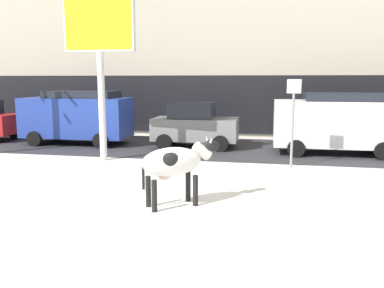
{
  "coord_description": "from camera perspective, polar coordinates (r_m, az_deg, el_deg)",
  "views": [
    {
      "loc": [
        2.04,
        -8.13,
        2.83
      ],
      "look_at": [
        -0.06,
        2.3,
        1.1
      ],
      "focal_mm": 37.52,
      "sensor_mm": 36.0,
      "label": 1
    }
  ],
  "objects": [
    {
      "name": "car_grey_hatchback",
      "position": [
        16.72,
        0.39,
        2.69
      ],
      "size": [
        3.52,
        1.96,
        1.86
      ],
      "color": "slate",
      "rests_on": "ground"
    },
    {
      "name": "road_strip",
      "position": [
        16.63,
        4.16,
        -0.57
      ],
      "size": [
        60.0,
        5.6,
        0.01
      ],
      "primitive_type": "cube",
      "color": "#333338",
      "rests_on": "ground"
    },
    {
      "name": "building_facade",
      "position": [
        22.87,
        6.44,
        18.36
      ],
      "size": [
        44.0,
        6.1,
        13.0
      ],
      "color": "#BCB29E",
      "rests_on": "ground"
    },
    {
      "name": "car_white_van",
      "position": [
        16.11,
        19.88,
        3.03
      ],
      "size": [
        4.63,
        2.17,
        2.32
      ],
      "color": "white",
      "rests_on": "ground"
    },
    {
      "name": "street_sign",
      "position": [
        13.19,
        14.15,
        3.91
      ],
      "size": [
        0.44,
        0.08,
        2.82
      ],
      "color": "gray",
      "rests_on": "ground"
    },
    {
      "name": "ground_plane",
      "position": [
        8.84,
        -2.62,
        -9.43
      ],
      "size": [
        120.0,
        120.0,
        0.0
      ],
      "primitive_type": "plane",
      "color": "white"
    },
    {
      "name": "cow_holstein",
      "position": [
        8.89,
        -2.53,
        -2.64
      ],
      "size": [
        1.76,
        1.47,
        1.54
      ],
      "color": "silver",
      "rests_on": "ground"
    },
    {
      "name": "billboard",
      "position": [
        14.29,
        -13.05,
        14.96
      ],
      "size": [
        2.53,
        0.3,
        5.56
      ],
      "color": "silver",
      "rests_on": "ground"
    },
    {
      "name": "car_blue_van",
      "position": [
        18.27,
        -16.0,
        3.89
      ],
      "size": [
        4.63,
        2.17,
        2.32
      ],
      "color": "#233D9E",
      "rests_on": "ground"
    },
    {
      "name": "pedestrian_near_billboard",
      "position": [
        21.36,
        -12.22,
        3.78
      ],
      "size": [
        0.36,
        0.24,
        1.73
      ],
      "color": "#282833",
      "rests_on": "ground"
    }
  ]
}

